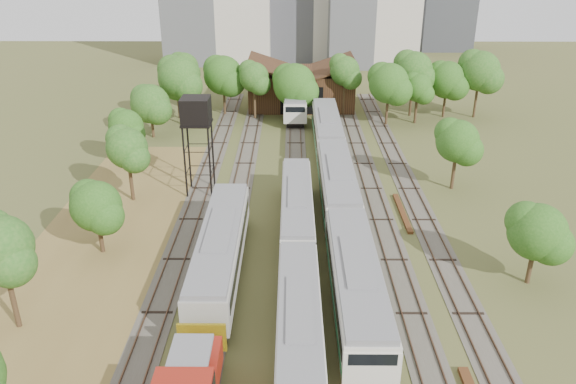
{
  "coord_description": "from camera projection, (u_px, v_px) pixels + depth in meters",
  "views": [
    {
      "loc": [
        -2.53,
        -29.43,
        24.12
      ],
      "look_at": [
        -2.83,
        18.6,
        2.5
      ],
      "focal_mm": 35.0,
      "sensor_mm": 36.0,
      "label": 1
    }
  ],
  "objects": [
    {
      "name": "maintenance_shed",
      "position": [
        301.0,
        87.0,
        88.4
      ],
      "size": [
        16.45,
        11.55,
        7.58
      ],
      "color": "#331E12",
      "rests_on": "ground"
    },
    {
      "name": "railcar_green_set",
      "position": [
        337.0,
        185.0,
        54.96
      ],
      "size": [
        3.3,
        52.08,
        4.09
      ],
      "color": "black",
      "rests_on": "ground"
    },
    {
      "name": "ground",
      "position": [
        329.0,
        343.0,
        36.72
      ],
      "size": [
        240.0,
        240.0,
        0.0
      ],
      "primitive_type": "plane",
      "color": "#475123",
      "rests_on": "ground"
    },
    {
      "name": "rail_pile_far",
      "position": [
        402.0,
        213.0,
        54.02
      ],
      "size": [
        0.51,
        8.24,
        0.27
      ],
      "primitive_type": "cube",
      "color": "#593319",
      "rests_on": "ground"
    },
    {
      "name": "water_tower",
      "position": [
        196.0,
        113.0,
        55.3
      ],
      "size": [
        2.91,
        2.91,
        10.1
      ],
      "color": "black",
      "rests_on": "ground"
    },
    {
      "name": "railcar_red_set",
      "position": [
        298.0,
        258.0,
        42.94
      ],
      "size": [
        2.85,
        34.58,
        3.52
      ],
      "color": "black",
      "rests_on": "ground"
    },
    {
      "name": "tree_band_left",
      "position": [
        136.0,
        128.0,
        62.47
      ],
      "size": [
        7.27,
        75.41,
        8.33
      ],
      "color": "#382616",
      "rests_on": "ground"
    },
    {
      "name": "tracks",
      "position": [
        309.0,
        188.0,
        59.5
      ],
      "size": [
        24.6,
        80.0,
        0.19
      ],
      "color": "#4C473D",
      "rests_on": "ground"
    },
    {
      "name": "tree_band_far",
      "position": [
        336.0,
        77.0,
        80.25
      ],
      "size": [
        48.55,
        11.07,
        9.76
      ],
      "color": "#382616",
      "rests_on": "ground"
    },
    {
      "name": "tree_band_right",
      "position": [
        463.0,
        145.0,
        57.61
      ],
      "size": [
        5.53,
        45.49,
        7.51
      ],
      "color": "#382616",
      "rests_on": "ground"
    },
    {
      "name": "dry_grass_patch",
      "position": [
        95.0,
        275.0,
        44.11
      ],
      "size": [
        14.0,
        60.0,
        0.04
      ],
      "primitive_type": "cube",
      "color": "brown",
      "rests_on": "ground"
    },
    {
      "name": "old_grey_coach",
      "position": [
        221.0,
        250.0,
        43.52
      ],
      "size": [
        3.19,
        18.0,
        3.95
      ],
      "color": "black",
      "rests_on": "ground"
    },
    {
      "name": "railcar_rear",
      "position": [
        295.0,
        100.0,
        84.35
      ],
      "size": [
        3.23,
        16.08,
        4.01
      ],
      "color": "black",
      "rests_on": "ground"
    }
  ]
}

